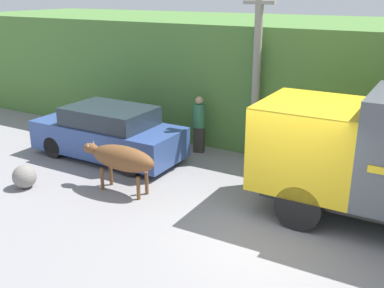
{
  "coord_description": "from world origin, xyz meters",
  "views": [
    {
      "loc": [
        2.69,
        -7.99,
        4.85
      ],
      "look_at": [
        -2.37,
        0.81,
        1.33
      ],
      "focal_mm": 42.0,
      "sensor_mm": 36.0,
      "label": 1
    }
  ],
  "objects": [
    {
      "name": "pedestrian_on_hill",
      "position": [
        -3.72,
        3.6,
        0.97
      ],
      "size": [
        0.44,
        0.44,
        1.78
      ],
      "rotation": [
        0.0,
        0.0,
        3.33
      ],
      "color": "#38332D",
      "rests_on": "ground_plane"
    },
    {
      "name": "utility_pole",
      "position": [
        -2.04,
        3.9,
        2.67
      ],
      "size": [
        0.9,
        0.23,
        5.12
      ],
      "color": "gray",
      "rests_on": "ground_plane"
    },
    {
      "name": "roadside_rock",
      "position": [
        -6.3,
        -0.97,
        0.3
      ],
      "size": [
        0.61,
        0.61,
        0.61
      ],
      "color": "gray",
      "rests_on": "ground_plane"
    },
    {
      "name": "ground_plane",
      "position": [
        0.0,
        0.0,
        0.0
      ],
      "size": [
        60.0,
        60.0,
        0.0
      ],
      "primitive_type": "plane",
      "color": "gray"
    },
    {
      "name": "hillside_embankment",
      "position": [
        0.0,
        7.6,
        1.92
      ],
      "size": [
        32.0,
        6.89,
        3.84
      ],
      "color": "#4C7A38",
      "rests_on": "ground_plane"
    },
    {
      "name": "brown_cow",
      "position": [
        -3.98,
        0.1,
        0.89
      ],
      "size": [
        2.18,
        0.63,
        1.21
      ],
      "rotation": [
        0.0,
        0.0,
        -0.15
      ],
      "color": "brown",
      "rests_on": "ground_plane"
    },
    {
      "name": "parked_suv",
      "position": [
        -5.84,
        1.8,
        0.77
      ],
      "size": [
        4.62,
        1.87,
        1.59
      ],
      "rotation": [
        0.0,
        0.0,
        0.07
      ],
      "color": "#334C8C",
      "rests_on": "ground_plane"
    }
  ]
}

